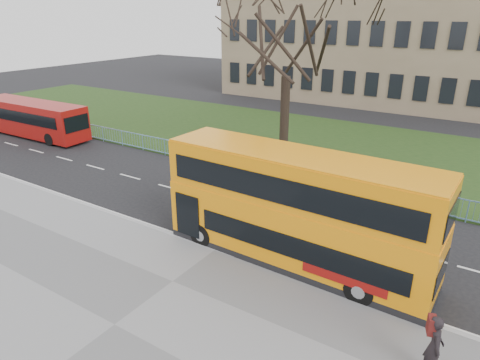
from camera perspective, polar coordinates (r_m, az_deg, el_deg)
ground at (r=18.30m, az=-0.38°, el=-7.43°), size 120.00×120.00×0.00m
pavement at (r=14.08m, az=-16.36°, el=-18.18°), size 80.00×10.50×0.12m
kerb at (r=17.16m, az=-3.25°, el=-9.32°), size 80.00×0.20×0.14m
grass_verge at (r=30.36m, az=14.55°, el=3.94°), size 80.00×15.40×0.08m
guard_railing at (r=23.36m, az=8.48°, el=0.45°), size 40.00×0.12×1.10m
bare_tree at (r=26.32m, az=6.25°, el=15.74°), size 8.65×8.65×12.35m
civic_building at (r=50.35m, az=17.78°, el=18.46°), size 30.00×15.00×14.00m
yellow_bus at (r=15.62m, az=7.48°, el=-3.62°), size 10.15×2.71×4.23m
red_bus at (r=36.06m, az=-25.93°, el=7.44°), size 10.02×2.55×2.63m
pedestrian at (r=12.54m, az=24.48°, el=-19.55°), size 0.60×0.75×1.78m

